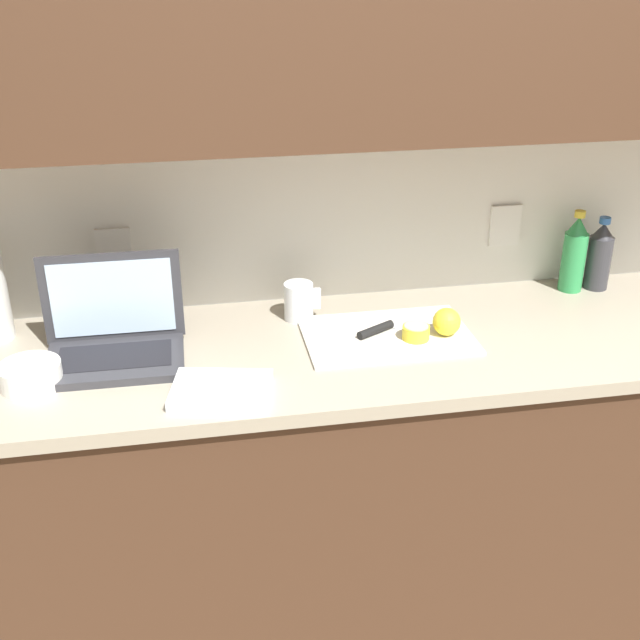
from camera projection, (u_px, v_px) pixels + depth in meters
name	position (u px, v px, depth m)	size (l,w,h in m)	color
ground_plane	(430.00, 604.00, 2.47)	(12.00, 12.00, 0.00)	#847056
wall_back	(439.00, 69.00, 1.99)	(5.20, 0.38, 2.60)	white
counter_unit	(446.00, 477.00, 2.27)	(2.58, 0.60, 0.93)	#472D1E
laptop	(114.00, 335.00, 1.94)	(0.34, 0.23, 0.24)	#333338
cutting_board	(387.00, 335.00, 2.05)	(0.43, 0.28, 0.01)	silver
knife	(385.00, 327.00, 2.07)	(0.25, 0.16, 0.02)	silver
lemon_half_cut	(416.00, 332.00, 2.02)	(0.07, 0.07, 0.04)	yellow
lemon_whole_beside	(447.00, 322.00, 2.03)	(0.07, 0.07, 0.07)	yellow
bottle_green_soda	(599.00, 256.00, 2.30)	(0.07, 0.07, 0.21)	#333338
bottle_oil_tall	(574.00, 254.00, 2.28)	(0.07, 0.07, 0.24)	#2D934C
measuring_cup	(299.00, 301.00, 2.13)	(0.10, 0.08, 0.10)	silver
bowl_white	(31.00, 375.00, 1.82)	(0.14, 0.14, 0.06)	white
dish_towel	(221.00, 390.00, 1.79)	(0.22, 0.16, 0.02)	white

